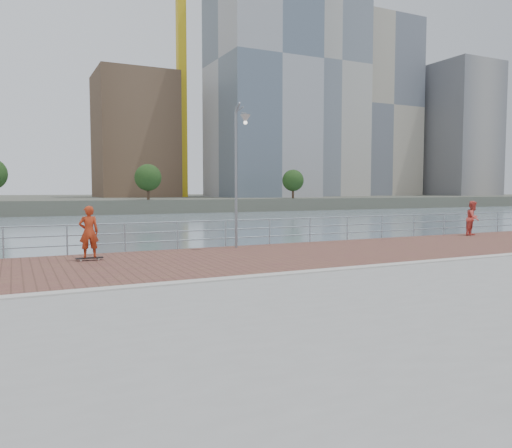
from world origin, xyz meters
name	(u,v)px	position (x,y,z in m)	size (l,w,h in m)	color
water	(287,345)	(0.00, 0.00, -2.00)	(400.00, 400.00, 0.00)	slate
seawall	(416,367)	(0.00, -5.00, -1.00)	(40.00, 24.00, 2.00)	gray
brick_lane	(236,258)	(0.00, 3.60, 0.01)	(40.00, 6.80, 0.02)	brown
curb	(287,274)	(0.00, 0.00, 0.03)	(40.00, 0.40, 0.06)	#B7B5AD
far_shore	(44,202)	(0.00, 122.50, -0.75)	(320.00, 95.00, 2.50)	#4C5142
guardrail	(202,231)	(0.00, 7.00, 0.69)	(39.06, 0.06, 1.13)	#8C9EA8
street_lamp	(240,150)	(1.29, 6.10, 3.93)	(0.40, 1.17, 5.53)	gray
skateboard	(89,258)	(-4.61, 5.22, 0.10)	(0.87, 0.23, 0.10)	black
skateboarder	(89,232)	(-4.61, 5.22, 0.97)	(0.63, 0.42, 1.74)	#B23517
bystander	(473,218)	(14.36, 6.04, 0.91)	(0.86, 0.67, 1.77)	#E14D42
tower_crane	(170,56)	(27.36, 104.00, 33.50)	(47.00, 2.00, 50.70)	gold
skyline	(188,88)	(31.59, 104.36, 26.60)	(233.00, 41.00, 71.56)	#ADA38E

